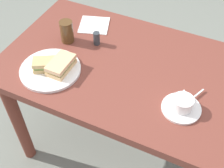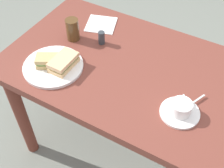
% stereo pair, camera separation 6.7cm
% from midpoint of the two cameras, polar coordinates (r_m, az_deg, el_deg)
% --- Properties ---
extents(ground_plane, '(6.00, 6.00, 0.00)m').
position_cam_midpoint_polar(ground_plane, '(1.92, 1.43, -12.30)').
color(ground_plane, slate).
extents(dining_table, '(1.18, 0.71, 0.72)m').
position_cam_midpoint_polar(dining_table, '(1.42, 1.88, 0.15)').
color(dining_table, brown).
rests_on(dining_table, ground_plane).
extents(sandwich_plate, '(0.27, 0.27, 0.01)m').
position_cam_midpoint_polar(sandwich_plate, '(1.35, -13.21, 2.67)').
color(sandwich_plate, white).
rests_on(sandwich_plate, dining_table).
extents(sandwich_front, '(0.13, 0.11, 0.05)m').
position_cam_midpoint_polar(sandwich_front, '(1.34, -14.00, 3.63)').
color(sandwich_front, tan).
rests_on(sandwich_front, sandwich_plate).
extents(sandwich_back, '(0.08, 0.14, 0.05)m').
position_cam_midpoint_polar(sandwich_back, '(1.32, -11.26, 3.57)').
color(sandwich_back, '#E5B67C').
rests_on(sandwich_back, sandwich_plate).
extents(coffee_saucer, '(0.16, 0.16, 0.01)m').
position_cam_midpoint_polar(coffee_saucer, '(1.20, 11.69, -4.65)').
color(coffee_saucer, white).
rests_on(coffee_saucer, dining_table).
extents(coffee_cup, '(0.08, 0.11, 0.05)m').
position_cam_midpoint_polar(coffee_cup, '(1.18, 11.93, -3.61)').
color(coffee_cup, white).
rests_on(coffee_cup, coffee_saucer).
extents(spoon, '(0.05, 0.09, 0.01)m').
position_cam_midpoint_polar(spoon, '(1.24, 14.03, -2.54)').
color(spoon, silver).
rests_on(spoon, coffee_saucer).
extents(napkin, '(0.19, 0.19, 0.00)m').
position_cam_midpoint_polar(napkin, '(1.58, -4.69, 11.26)').
color(napkin, white).
rests_on(napkin, dining_table).
extents(salt_shaker, '(0.03, 0.03, 0.07)m').
position_cam_midpoint_polar(salt_shaker, '(1.44, -4.34, 8.75)').
color(salt_shaker, '#33383D').
rests_on(salt_shaker, dining_table).
extents(drinking_glass, '(0.06, 0.06, 0.11)m').
position_cam_midpoint_polar(drinking_glass, '(1.47, -10.04, 9.92)').
color(drinking_glass, '#53371C').
rests_on(drinking_glass, dining_table).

